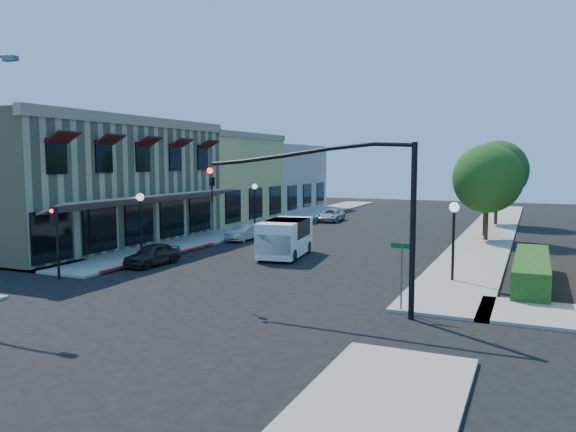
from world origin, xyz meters
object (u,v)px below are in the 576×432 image
at_px(secondary_signal, 55,229).
at_px(parked_car_a, 153,254).
at_px(signal_mast_arm, 352,198).
at_px(lamppost_left_near, 140,208).
at_px(street_tree_b, 497,171).
at_px(lamppost_right_near, 454,221).
at_px(white_van, 285,236).
at_px(parked_car_b, 245,232).
at_px(lamppost_right_far, 485,199).
at_px(lamppost_left_far, 255,194).
at_px(street_name_sign, 402,265).
at_px(parked_car_d, 331,215).
at_px(parked_car_c, 278,224).
at_px(street_tree_a, 488,179).

bearing_deg(secondary_signal, parked_car_a, 68.60).
distance_m(signal_mast_arm, lamppost_left_near, 15.82).
xyz_separation_m(street_tree_b, lamppost_right_near, (-0.30, -24.00, -1.81)).
xyz_separation_m(white_van, parked_car_b, (-5.21, 4.93, -0.65)).
bearing_deg(lamppost_left_near, lamppost_right_far, 43.26).
distance_m(white_van, parked_car_a, 7.28).
bearing_deg(street_tree_b, signal_mast_arm, -95.51).
bearing_deg(lamppost_left_far, street_name_sign, -51.06).
bearing_deg(lamppost_right_near, parked_car_d, 121.67).
xyz_separation_m(lamppost_right_far, parked_car_b, (-14.70, -8.01, -2.19)).
distance_m(secondary_signal, lamppost_left_far, 20.60).
xyz_separation_m(lamppost_right_near, parked_car_c, (-14.70, 13.46, -2.21)).
xyz_separation_m(street_tree_a, parked_car_d, (-13.60, 7.56, -3.66)).
height_order(secondary_signal, lamppost_right_near, lamppost_right_near).
distance_m(lamppost_left_far, parked_car_c, 3.24).
distance_m(lamppost_left_far, lamppost_right_far, 17.12).
distance_m(street_tree_a, parked_car_d, 15.99).
bearing_deg(white_van, parked_car_d, 101.62).
bearing_deg(white_van, parked_car_b, 136.57).
bearing_deg(lamppost_left_far, signal_mast_arm, -55.00).
relative_size(signal_mast_arm, lamppost_left_far, 2.24).
bearing_deg(parked_car_d, parked_car_b, -99.79).
xyz_separation_m(lamppost_left_near, parked_car_d, (3.70, 21.56, -2.20)).
height_order(lamppost_right_near, parked_car_b, lamppost_right_near).
height_order(signal_mast_arm, white_van, signal_mast_arm).
bearing_deg(signal_mast_arm, lamppost_right_far, 83.30).
relative_size(street_name_sign, parked_car_c, 0.69).
distance_m(white_van, parked_car_d, 18.91).
distance_m(signal_mast_arm, street_name_sign, 2.98).
relative_size(signal_mast_arm, parked_car_d, 2.07).
bearing_deg(parked_car_a, street_name_sign, -11.94).
distance_m(lamppost_left_near, parked_car_c, 13.84).
bearing_deg(parked_car_c, white_van, -64.75).
xyz_separation_m(lamppost_left_far, parked_car_c, (2.30, -0.54, -2.21)).
xyz_separation_m(street_tree_b, parked_car_a, (-15.00, -26.00, -3.97)).
bearing_deg(secondary_signal, signal_mast_arm, 0.37).
bearing_deg(signal_mast_arm, lamppost_left_near, 155.63).
distance_m(parked_car_a, parked_car_b, 9.99).
xyz_separation_m(lamppost_right_near, parked_car_a, (-14.70, -2.00, -2.16)).
bearing_deg(white_van, street_tree_b, 64.94).
bearing_deg(lamppost_left_far, street_tree_a, 0.00).
relative_size(lamppost_left_near, lamppost_left_far, 1.00).
height_order(parked_car_b, parked_car_c, parked_car_b).
distance_m(lamppost_left_far, parked_car_a, 16.31).
distance_m(street_name_sign, parked_car_a, 14.26).
xyz_separation_m(parked_car_b, parked_car_c, (0.00, 5.48, -0.03)).
xyz_separation_m(lamppost_left_near, white_van, (7.51, 3.06, -1.54)).
bearing_deg(white_van, lamppost_left_far, 124.45).
relative_size(secondary_signal, white_van, 0.68).
bearing_deg(parked_car_a, parked_car_c, 93.56).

